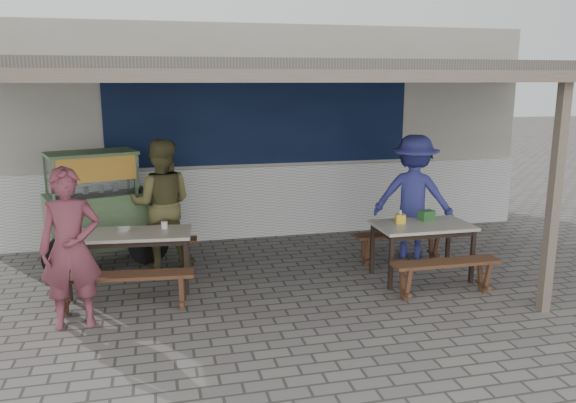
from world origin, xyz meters
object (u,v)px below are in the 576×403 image
at_px(donation_box, 427,215).
at_px(patron_wall_side, 162,204).
at_px(bench_left_street, 123,283).
at_px(vendor_cart, 97,204).
at_px(bench_right_wall, 400,241).
at_px(bench_left_wall, 138,248).
at_px(table_left, 130,239).
at_px(bench_right_street, 446,270).
at_px(table_right, 422,230).
at_px(condiment_bowl, 124,229).
at_px(condiment_jar, 164,225).
at_px(tissue_box, 400,219).
at_px(patron_street_side, 71,249).
at_px(patron_right_table, 414,197).

bearing_deg(donation_box, patron_wall_side, 161.59).
distance_m(bench_left_street, vendor_cart, 1.98).
bearing_deg(bench_right_wall, bench_left_wall, 172.81).
bearing_deg(bench_left_street, vendor_cart, 107.85).
relative_size(table_left, bench_left_street, 0.96).
bearing_deg(bench_right_street, donation_box, 80.39).
distance_m(table_right, condiment_bowl, 3.87).
relative_size(table_right, condiment_jar, 13.74).
height_order(vendor_cart, condiment_bowl, vendor_cart).
bearing_deg(condiment_jar, bench_right_wall, 1.83).
bearing_deg(tissue_box, patron_street_side, -171.26).
xyz_separation_m(bench_left_street, condiment_jar, (0.50, 0.80, 0.45)).
distance_m(table_left, bench_left_street, 0.77).
bearing_deg(condiment_jar, patron_right_table, 5.56).
bearing_deg(donation_box, patron_street_side, -171.27).
bearing_deg(patron_right_table, bench_right_wall, 72.59).
height_order(bench_left_street, patron_right_table, patron_right_table).
xyz_separation_m(table_right, patron_street_side, (-4.32, -0.51, 0.20)).
relative_size(vendor_cart, patron_street_side, 1.11).
bearing_deg(condiment_bowl, patron_street_side, -114.86).
xyz_separation_m(bench_right_street, patron_right_table, (0.31, 1.58, 0.59)).
relative_size(bench_right_street, patron_street_side, 0.78).
relative_size(table_left, vendor_cart, 0.81).
xyz_separation_m(bench_left_street, table_right, (3.83, 0.24, 0.33)).
distance_m(patron_wall_side, donation_box, 3.68).
distance_m(patron_wall_side, condiment_bowl, 0.93).
bearing_deg(bench_left_wall, table_left, -90.00).
xyz_separation_m(vendor_cart, patron_wall_side, (0.89, -0.28, 0.02)).
distance_m(bench_left_wall, patron_street_side, 1.85).
height_order(tissue_box, condiment_bowl, tissue_box).
distance_m(bench_left_wall, condiment_bowl, 0.74).
bearing_deg(patron_right_table, table_right, 104.70).
height_order(patron_wall_side, donation_box, patron_wall_side).
xyz_separation_m(bench_left_street, tissue_box, (3.56, 0.35, 0.47)).
xyz_separation_m(table_left, vendor_cart, (-0.47, 1.16, 0.22)).
distance_m(bench_right_street, tissue_box, 0.95).
distance_m(tissue_box, condiment_bowl, 3.58).
xyz_separation_m(bench_left_street, patron_street_side, (-0.49, -0.27, 0.53)).
distance_m(table_left, condiment_bowl, 0.16).
distance_m(patron_right_table, donation_box, 0.76).
relative_size(patron_right_table, condiment_bowl, 10.99).
height_order(patron_wall_side, tissue_box, patron_wall_side).
distance_m(tissue_box, donation_box, 0.42).
bearing_deg(bench_left_street, condiment_bowl, 95.31).
height_order(table_left, patron_street_side, patron_street_side).
bearing_deg(condiment_jar, condiment_bowl, 179.85).
bearing_deg(condiment_bowl, patron_right_table, 4.87).
xyz_separation_m(bench_right_wall, donation_box, (0.14, -0.49, 0.48)).
distance_m(table_left, patron_wall_side, 1.00).
bearing_deg(table_right, patron_street_side, -172.94).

